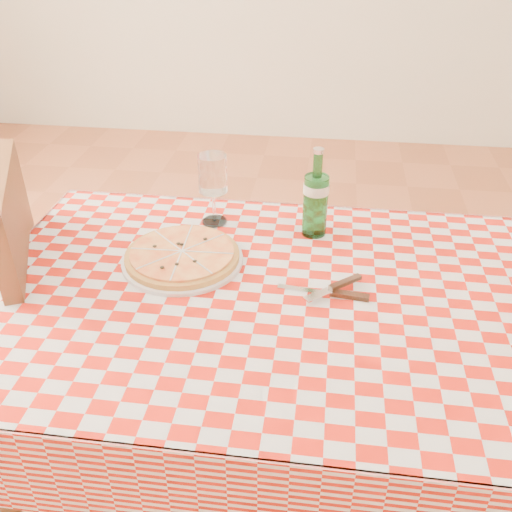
# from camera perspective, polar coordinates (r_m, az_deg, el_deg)

# --- Properties ---
(dining_table) EXTENTS (1.20, 0.80, 0.75)m
(dining_table) POSITION_cam_1_polar(r_m,az_deg,el_deg) (1.36, 0.50, -7.07)
(dining_table) COLOR brown
(dining_table) RESTS_ON ground
(tablecloth) EXTENTS (1.30, 0.90, 0.01)m
(tablecloth) POSITION_cam_1_polar(r_m,az_deg,el_deg) (1.30, 0.52, -3.85)
(tablecloth) COLOR #B3160B
(tablecloth) RESTS_ON dining_table
(pizza_plate) EXTENTS (0.31, 0.31, 0.04)m
(pizza_plate) POSITION_cam_1_polar(r_m,az_deg,el_deg) (1.41, -7.39, 0.10)
(pizza_plate) COLOR #C38741
(pizza_plate) RESTS_ON tablecloth
(water_bottle) EXTENTS (0.07, 0.07, 0.24)m
(water_bottle) POSITION_cam_1_polar(r_m,az_deg,el_deg) (1.48, 6.02, 6.32)
(water_bottle) COLOR #1B6E27
(water_bottle) RESTS_ON tablecloth
(wine_glass) EXTENTS (0.10, 0.10, 0.20)m
(wine_glass) POSITION_cam_1_polar(r_m,az_deg,el_deg) (1.54, -4.29, 6.62)
(wine_glass) COLOR white
(wine_glass) RESTS_ON tablecloth
(cutlery) EXTENTS (0.27, 0.25, 0.02)m
(cutlery) POSITION_cam_1_polar(r_m,az_deg,el_deg) (1.30, 7.42, -3.42)
(cutlery) COLOR silver
(cutlery) RESTS_ON tablecloth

